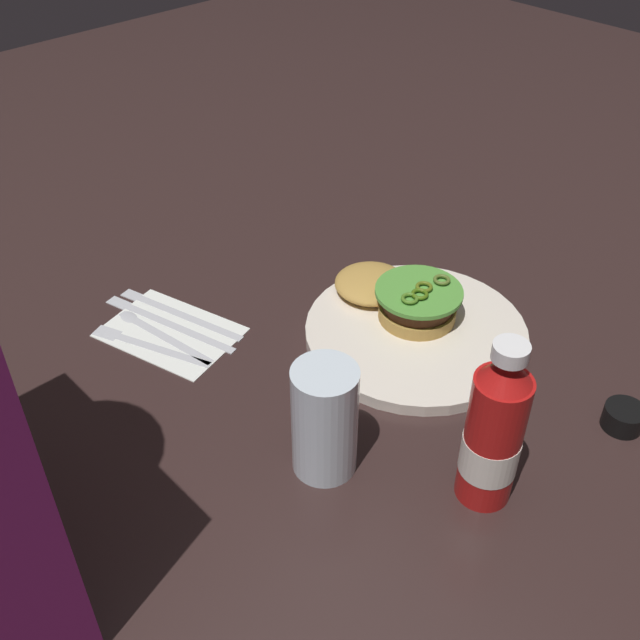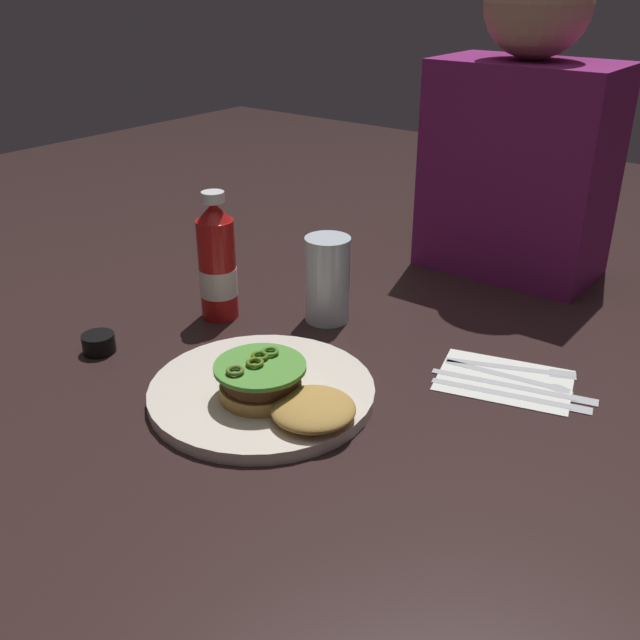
% 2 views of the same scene
% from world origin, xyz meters
% --- Properties ---
extents(ground_plane, '(3.00, 3.00, 0.00)m').
position_xyz_m(ground_plane, '(0.00, 0.00, 0.00)').
color(ground_plane, '#2F1F1E').
extents(dinner_plate, '(0.30, 0.30, 0.02)m').
position_xyz_m(dinner_plate, '(0.04, -0.10, 0.01)').
color(dinner_plate, silver).
rests_on(dinner_plate, ground_plane).
extents(burger_sandwich, '(0.19, 0.12, 0.05)m').
position_xyz_m(burger_sandwich, '(0.09, -0.11, 0.04)').
color(burger_sandwich, '#B78B40').
rests_on(burger_sandwich, dinner_plate).
extents(ketchup_bottle, '(0.06, 0.06, 0.21)m').
position_xyz_m(ketchup_bottle, '(-0.18, 0.05, 0.09)').
color(ketchup_bottle, red).
rests_on(ketchup_bottle, ground_plane).
extents(water_glass, '(0.07, 0.07, 0.14)m').
position_xyz_m(water_glass, '(-0.03, 0.14, 0.07)').
color(water_glass, silver).
rests_on(water_glass, ground_plane).
extents(condiment_cup, '(0.05, 0.05, 0.03)m').
position_xyz_m(condiment_cup, '(-0.23, -0.15, 0.01)').
color(condiment_cup, black).
rests_on(condiment_cup, ground_plane).
extents(napkin, '(0.20, 0.17, 0.00)m').
position_xyz_m(napkin, '(0.28, 0.14, 0.00)').
color(napkin, white).
rests_on(napkin, ground_plane).
extents(steak_knife, '(0.20, 0.07, 0.00)m').
position_xyz_m(steak_knife, '(0.31, 0.11, 0.00)').
color(steak_knife, silver).
rests_on(steak_knife, napkin).
extents(butter_knife, '(0.22, 0.07, 0.00)m').
position_xyz_m(butter_knife, '(0.31, 0.13, 0.00)').
color(butter_knife, silver).
rests_on(butter_knife, napkin).
extents(spoon_utensil, '(0.18, 0.04, 0.00)m').
position_xyz_m(spoon_utensil, '(0.30, 0.15, 0.00)').
color(spoon_utensil, silver).
rests_on(spoon_utensil, napkin).
extents(fork_utensil, '(0.17, 0.08, 0.00)m').
position_xyz_m(fork_utensil, '(0.28, 0.18, 0.00)').
color(fork_utensil, silver).
rests_on(fork_utensil, napkin).
extents(diner_person, '(0.31, 0.18, 0.55)m').
position_xyz_m(diner_person, '(0.10, 0.53, 0.24)').
color(diner_person, '#7C1F64').
rests_on(diner_person, ground_plane).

